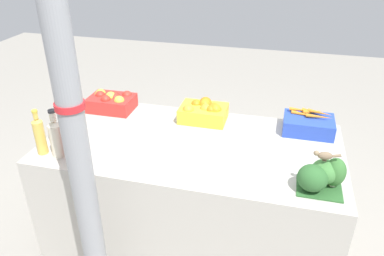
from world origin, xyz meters
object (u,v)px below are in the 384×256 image
object	(u,v)px
broccoli_pile	(322,175)
carrot_crate	(308,124)
apple_crate	(111,101)
orange_crate	(204,111)
juice_bottle_golden	(40,135)
juice_bottle_cloudy	(57,137)
juice_bottle_ruby	(73,139)
support_pole	(70,108)
sparrow_bird	(324,155)

from	to	relation	value
broccoli_pile	carrot_crate	bearing A→B (deg)	94.72
carrot_crate	broccoli_pile	xyz separation A→B (m)	(0.05, -0.60, 0.03)
apple_crate	orange_crate	world-z (taller)	orange_crate
juice_bottle_golden	apple_crate	bearing A→B (deg)	78.17
juice_bottle_cloudy	juice_bottle_ruby	distance (m)	0.10
juice_bottle_golden	juice_bottle_ruby	world-z (taller)	juice_bottle_ruby
carrot_crate	juice_bottle_ruby	bearing A→B (deg)	-153.46
carrot_crate	juice_bottle_ruby	world-z (taller)	juice_bottle_ruby
support_pole	juice_bottle_golden	distance (m)	0.66
apple_crate	orange_crate	bearing A→B (deg)	-0.38
support_pole	juice_bottle_ruby	size ratio (longest dim) A/B	9.34
apple_crate	broccoli_pile	distance (m)	1.53
juice_bottle_cloudy	sparrow_bird	world-z (taller)	juice_bottle_cloudy
juice_bottle_ruby	support_pole	bearing A→B (deg)	-53.76
orange_crate	sparrow_bird	size ratio (longest dim) A/B	2.28
orange_crate	juice_bottle_cloudy	size ratio (longest dim) A/B	1.07
support_pole	carrot_crate	size ratio (longest dim) A/B	8.63
support_pole	carrot_crate	distance (m)	1.49
carrot_crate	juice_bottle_golden	xyz separation A→B (m)	(-1.49, -0.64, 0.06)
juice_bottle_cloudy	broccoli_pile	bearing A→B (deg)	1.82
juice_bottle_cloudy	apple_crate	bearing A→B (deg)	87.66
apple_crate	juice_bottle_golden	distance (m)	0.66
broccoli_pile	juice_bottle_golden	xyz separation A→B (m)	(-1.54, -0.05, 0.04)
orange_crate	juice_bottle_golden	size ratio (longest dim) A/B	1.13
orange_crate	broccoli_pile	size ratio (longest dim) A/B	1.32
juice_bottle_ruby	sparrow_bird	bearing A→B (deg)	1.95
broccoli_pile	juice_bottle_ruby	world-z (taller)	juice_bottle_ruby
juice_bottle_ruby	sparrow_bird	distance (m)	1.33
orange_crate	juice_bottle_ruby	world-z (taller)	juice_bottle_ruby
support_pole	juice_bottle_golden	world-z (taller)	support_pole
broccoli_pile	sparrow_bird	distance (m)	0.11
broccoli_pile	sparrow_bird	world-z (taller)	sparrow_bird
carrot_crate	broccoli_pile	bearing A→B (deg)	-85.28
juice_bottle_golden	sparrow_bird	xyz separation A→B (m)	(1.54, 0.05, 0.08)
orange_crate	carrot_crate	size ratio (longest dim) A/B	1.00
carrot_crate	juice_bottle_golden	world-z (taller)	juice_bottle_golden
apple_crate	juice_bottle_golden	world-z (taller)	juice_bottle_golden
orange_crate	sparrow_bird	xyz separation A→B (m)	(0.72, -0.59, 0.13)
support_pole	juice_bottle_cloudy	world-z (taller)	support_pole
apple_crate	juice_bottle_ruby	world-z (taller)	juice_bottle_ruby
sparrow_bird	orange_crate	bearing A→B (deg)	-46.79
carrot_crate	sparrow_bird	world-z (taller)	sparrow_bird
broccoli_pile	juice_bottle_ruby	xyz separation A→B (m)	(-1.33, -0.05, 0.04)
support_pole	orange_crate	size ratio (longest dim) A/B	8.63
carrot_crate	juice_bottle_cloudy	distance (m)	1.53
broccoli_pile	orange_crate	bearing A→B (deg)	140.77
support_pole	orange_crate	distance (m)	1.11
support_pole	apple_crate	xyz separation A→B (m)	(-0.31, 0.97, -0.42)
juice_bottle_cloudy	juice_bottle_ruby	size ratio (longest dim) A/B	1.01
orange_crate	carrot_crate	world-z (taller)	orange_crate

